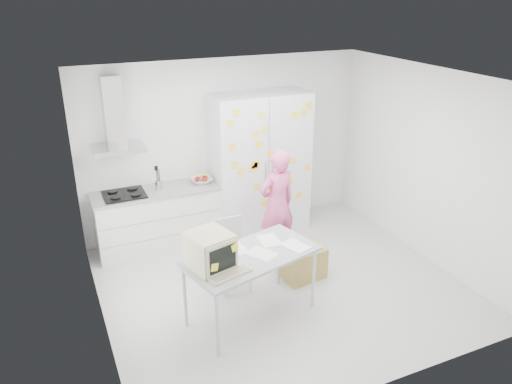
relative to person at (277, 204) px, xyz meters
name	(u,v)px	position (x,y,z in m)	size (l,w,h in m)	color
floor	(281,286)	(-0.30, -0.75, -0.82)	(4.50, 4.00, 0.02)	silver
walls	(259,172)	(-0.30, -0.03, 0.54)	(4.52, 4.01, 2.70)	white
ceiling	(286,80)	(-0.30, -0.75, 1.89)	(4.50, 4.00, 0.02)	white
counter_run	(158,218)	(-1.49, 0.95, -0.34)	(1.84, 0.63, 1.28)	white
range_hood	(115,121)	(-1.95, 1.09, 1.15)	(0.70, 0.48, 1.01)	silver
tall_cabinet	(260,164)	(0.15, 0.92, 0.29)	(1.50, 0.68, 2.20)	silver
person	(277,204)	(0.00, 0.00, 0.00)	(0.59, 0.39, 1.62)	#E25795
desk	(226,254)	(-1.23, -1.23, 0.13)	(1.70, 1.15, 1.24)	#A1A5AC
chair	(230,250)	(-0.90, -0.48, -0.28)	(0.43, 0.43, 0.94)	#BBBBB9
cardboard_box	(302,262)	(0.06, -0.67, -0.58)	(0.60, 0.50, 0.48)	#A99549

